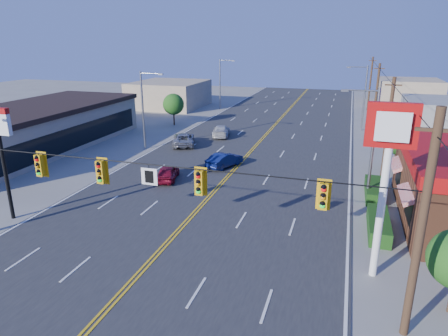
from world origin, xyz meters
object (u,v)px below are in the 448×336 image
(signal_span, at_px, (123,186))
(car_silver, at_px, (184,140))
(pizza_hut_sign, at_px, (0,141))
(kfc_pylon, at_px, (388,157))
(car_blue, at_px, (225,161))
(car_white, at_px, (221,131))
(car_magenta, at_px, (168,173))

(signal_span, relative_size, car_silver, 5.04)
(pizza_hut_sign, distance_m, car_silver, 21.09)
(kfc_pylon, bearing_deg, car_blue, 130.15)
(car_silver, bearing_deg, car_white, -137.95)
(signal_span, distance_m, pizza_hut_sign, 11.60)
(kfc_pylon, distance_m, car_blue, 19.47)
(signal_span, bearing_deg, kfc_pylon, 19.78)
(pizza_hut_sign, relative_size, car_blue, 1.76)
(car_white, bearing_deg, pizza_hut_sign, 63.68)
(car_magenta, xyz_separation_m, car_white, (-0.46, 15.89, 0.04))
(pizza_hut_sign, xyz_separation_m, car_blue, (9.93, 14.30, -4.54))
(signal_span, relative_size, kfc_pylon, 2.86)
(kfc_pylon, bearing_deg, signal_span, -160.22)
(car_magenta, relative_size, car_white, 0.80)
(pizza_hut_sign, relative_size, car_magenta, 1.89)
(kfc_pylon, bearing_deg, car_magenta, 148.19)
(kfc_pylon, height_order, car_blue, kfc_pylon)
(pizza_hut_sign, relative_size, car_silver, 1.42)
(car_white, height_order, car_silver, car_silver)
(car_silver, bearing_deg, car_blue, 116.12)
(signal_span, distance_m, kfc_pylon, 11.87)
(signal_span, height_order, car_white, signal_span)
(signal_span, bearing_deg, car_blue, 92.96)
(car_magenta, distance_m, car_silver, 11.16)
(kfc_pylon, bearing_deg, car_silver, 132.41)
(car_white, distance_m, car_silver, 5.80)
(car_white, bearing_deg, car_blue, 96.14)
(pizza_hut_sign, bearing_deg, signal_span, -20.19)
(car_magenta, distance_m, car_white, 15.90)
(kfc_pylon, height_order, car_white, kfc_pylon)
(car_magenta, height_order, car_blue, car_blue)
(signal_span, height_order, car_magenta, signal_span)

